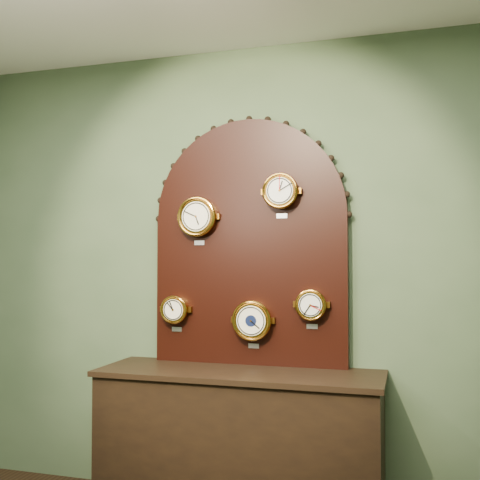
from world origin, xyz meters
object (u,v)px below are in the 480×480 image
(roman_clock, at_px, (198,217))
(barometer, at_px, (252,320))
(shop_counter, at_px, (239,446))
(display_board, at_px, (249,234))
(tide_clock, at_px, (311,305))
(arabic_clock, at_px, (281,191))
(hygrometer, at_px, (175,309))

(roman_clock, distance_m, barometer, 0.72)
(shop_counter, relative_size, roman_clock, 5.35)
(display_board, relative_size, barometer, 5.24)
(tide_clock, bearing_deg, arabic_clock, -179.72)
(shop_counter, relative_size, arabic_clock, 6.01)
(roman_clock, relative_size, tide_clock, 1.27)
(hygrometer, xyz_separation_m, barometer, (0.50, -0.00, -0.05))
(shop_counter, xyz_separation_m, roman_clock, (-0.31, 0.15, 1.33))
(display_board, distance_m, barometer, 0.53)
(barometer, bearing_deg, arabic_clock, 0.25)
(roman_clock, xyz_separation_m, barometer, (0.35, 0.00, -0.63))
(roman_clock, height_order, hygrometer, roman_clock)
(barometer, height_order, tide_clock, tide_clock)
(arabic_clock, distance_m, hygrometer, 0.98)
(barometer, xyz_separation_m, tide_clock, (0.35, 0.00, 0.10))
(display_board, bearing_deg, arabic_clock, -17.30)
(display_board, height_order, hygrometer, display_board)
(hygrometer, bearing_deg, tide_clock, -0.01)
(shop_counter, distance_m, roman_clock, 1.38)
(barometer, bearing_deg, hygrometer, 179.79)
(shop_counter, distance_m, display_board, 1.25)
(roman_clock, bearing_deg, hygrometer, 179.27)
(display_board, bearing_deg, tide_clock, -9.47)
(display_board, distance_m, hygrometer, 0.66)
(arabic_clock, bearing_deg, display_board, 162.70)
(arabic_clock, distance_m, barometer, 0.79)
(shop_counter, relative_size, display_board, 1.05)
(shop_counter, bearing_deg, roman_clock, 153.98)
(display_board, height_order, arabic_clock, display_board)
(roman_clock, relative_size, barometer, 1.02)
(display_board, xyz_separation_m, tide_clock, (0.39, -0.07, -0.42))
(barometer, distance_m, tide_clock, 0.37)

